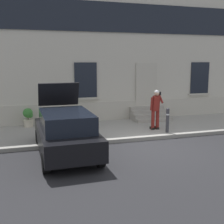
{
  "coord_description": "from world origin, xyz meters",
  "views": [
    {
      "loc": [
        -4.3,
        -9.38,
        3.12
      ],
      "look_at": [
        -0.94,
        1.6,
        1.1
      ],
      "focal_mm": 46.62,
      "sensor_mm": 36.0,
      "label": 1
    }
  ],
  "objects": [
    {
      "name": "entrance_stoop",
      "position": [
        1.83,
        4.12,
        0.39
      ],
      "size": [
        1.87,
        1.28,
        0.64
      ],
      "color": "#9E998E",
      "rests_on": "sidewalk"
    },
    {
      "name": "ground_plane",
      "position": [
        0.0,
        0.0,
        0.0
      ],
      "size": [
        80.0,
        80.0,
        0.0
      ],
      "primitive_type": "plane",
      "color": "#232326"
    },
    {
      "name": "hatchback_car_black",
      "position": [
        -3.03,
        -0.0,
        0.8
      ],
      "size": [
        1.84,
        4.09,
        2.34
      ],
      "color": "black",
      "rests_on": "ground"
    },
    {
      "name": "curb_edge",
      "position": [
        0.0,
        0.94,
        0.07
      ],
      "size": [
        24.0,
        0.12,
        0.15
      ],
      "primitive_type": "cube",
      "color": "gray",
      "rests_on": "ground"
    },
    {
      "name": "sidewalk",
      "position": [
        0.0,
        2.8,
        0.07
      ],
      "size": [
        24.0,
        3.6,
        0.15
      ],
      "primitive_type": "cube",
      "color": "#99968E",
      "rests_on": "ground"
    },
    {
      "name": "bollard_near_person",
      "position": [
        1.42,
        1.35,
        0.71
      ],
      "size": [
        0.15,
        0.15,
        1.04
      ],
      "color": "#333338",
      "rests_on": "sidewalk"
    },
    {
      "name": "building_facade",
      "position": [
        0.0,
        5.29,
        3.73
      ],
      "size": [
        24.0,
        1.52,
        7.5
      ],
      "color": "beige",
      "rests_on": "ground"
    },
    {
      "name": "planter_terracotta",
      "position": [
        -1.89,
        3.9,
        0.61
      ],
      "size": [
        0.44,
        0.44,
        0.86
      ],
      "color": "#B25B38",
      "rests_on": "sidewalk"
    },
    {
      "name": "person_on_phone",
      "position": [
        1.16,
        1.94,
        1.15
      ],
      "size": [
        0.51,
        0.48,
        1.75
      ],
      "rotation": [
        0.0,
        0.0,
        0.15
      ],
      "color": "maroon",
      "rests_on": "sidewalk"
    },
    {
      "name": "planter_cream",
      "position": [
        -4.14,
        4.15,
        0.61
      ],
      "size": [
        0.44,
        0.44,
        0.86
      ],
      "color": "beige",
      "rests_on": "sidewalk"
    }
  ]
}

